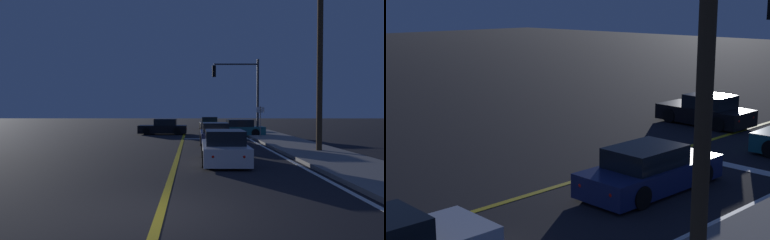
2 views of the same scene
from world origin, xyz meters
The scene contains 5 objects.
lane_line_center centered at (0.00, 10.59, 0.01)m, with size 0.20×36.02×0.01m, color gold.
stop_bar centered at (2.54, 19.69, 0.01)m, with size 5.08×0.50×0.01m, color white.
car_distant_tail_black centered at (-1.81, 24.75, 0.58)m, with size 4.20×2.02×1.34m.
car_mid_block_navy centered at (2.12, 15.76, 0.58)m, with size 1.94×4.76×1.34m.
utility_pole_right centered at (6.98, 10.85, 5.00)m, with size 1.72×0.28×9.58m.
Camera 2 is at (12.04, 2.96, 5.38)m, focal length 54.34 mm.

